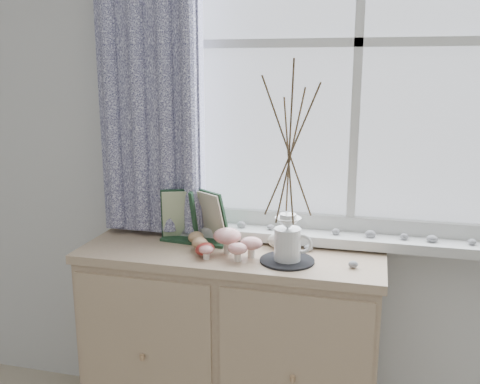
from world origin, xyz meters
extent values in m
cube|color=silver|center=(0.00, 2.00, 1.30)|extent=(4.00, 0.04, 2.60)
cube|color=silver|center=(0.30, 2.00, 1.65)|extent=(1.30, 0.01, 1.40)
cube|color=silver|center=(0.30, 1.92, 0.88)|extent=(1.45, 0.16, 0.04)
cube|color=#0C0A38|center=(-0.52, 1.87, 1.68)|extent=(0.44, 0.06, 1.61)
cube|color=tan|center=(-0.15, 1.75, 0.41)|extent=(1.17, 0.43, 0.81)
cube|color=tan|center=(-0.15, 1.75, 0.83)|extent=(1.20, 0.45, 0.03)
cube|color=tan|center=(-0.44, 1.53, 0.41)|extent=(0.55, 0.01, 0.75)
cylinder|color=white|center=(-0.15, 1.71, 0.88)|extent=(0.03, 0.03, 0.07)
ellipsoid|color=#AD1005|center=(-0.15, 1.71, 0.92)|extent=(0.11, 0.11, 0.06)
cylinder|color=white|center=(-0.09, 1.64, 0.87)|extent=(0.03, 0.03, 0.05)
ellipsoid|color=#AD1005|center=(-0.09, 1.64, 0.90)|extent=(0.07, 0.07, 0.04)
cylinder|color=white|center=(-0.21, 1.63, 0.87)|extent=(0.03, 0.03, 0.04)
ellipsoid|color=#AD1005|center=(-0.21, 1.63, 0.89)|extent=(0.06, 0.06, 0.03)
cylinder|color=white|center=(-0.05, 1.69, 0.88)|extent=(0.03, 0.03, 0.05)
ellipsoid|color=#AD1005|center=(-0.05, 1.69, 0.91)|extent=(0.09, 0.09, 0.05)
ellipsoid|color=tan|center=(-0.26, 1.71, 0.88)|extent=(0.06, 0.05, 0.08)
ellipsoid|color=tan|center=(-0.30, 1.78, 0.88)|extent=(0.06, 0.05, 0.08)
ellipsoid|color=maroon|center=(-0.22, 1.65, 0.88)|extent=(0.06, 0.05, 0.08)
cylinder|color=black|center=(0.09, 1.68, 0.85)|extent=(0.20, 0.20, 0.01)
cylinder|color=silver|center=(0.09, 1.68, 0.92)|extent=(0.10, 0.10, 0.12)
cone|color=silver|center=(0.09, 1.68, 1.00)|extent=(0.10, 0.10, 0.04)
cylinder|color=silver|center=(0.09, 1.68, 1.02)|extent=(0.06, 0.06, 0.03)
torus|color=silver|center=(0.14, 1.68, 0.92)|extent=(0.07, 0.01, 0.07)
ellipsoid|color=#939396|center=(0.11, 1.65, 0.86)|extent=(0.04, 0.03, 0.02)
ellipsoid|color=#939396|center=(0.15, 1.81, 0.86)|extent=(0.04, 0.03, 0.02)
ellipsoid|color=#939396|center=(0.33, 1.67, 0.86)|extent=(0.04, 0.03, 0.02)
ellipsoid|color=#939396|center=(0.03, 1.85, 0.86)|extent=(0.04, 0.03, 0.02)
camera|label=1|loc=(0.39, -0.19, 1.56)|focal=40.00mm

